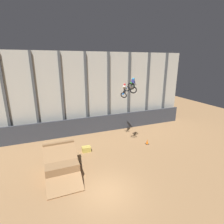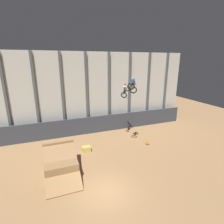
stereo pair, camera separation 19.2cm
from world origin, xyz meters
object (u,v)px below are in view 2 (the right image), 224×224
at_px(rider_bike_left_air, 133,86).
at_px(traffic_cone_arena_edge, 147,142).
at_px(rider_bike_right_air, 125,90).
at_px(hay_bale_trackside, 86,149).
at_px(traffic_cone_near_ramp, 45,156).
at_px(dirt_ramp, 61,163).

height_order(rider_bike_left_air, traffic_cone_arena_edge, rider_bike_left_air).
height_order(rider_bike_right_air, hay_bale_trackside, rider_bike_right_air).
xyz_separation_m(traffic_cone_near_ramp, traffic_cone_arena_edge, (11.01, -0.94, 0.00)).
bearing_deg(traffic_cone_near_ramp, traffic_cone_arena_edge, -4.90).
bearing_deg(rider_bike_right_air, traffic_cone_near_ramp, -129.11).
distance_m(rider_bike_left_air, traffic_cone_arena_edge, 6.91).
xyz_separation_m(rider_bike_right_air, traffic_cone_arena_edge, (1.84, -2.29, -5.76)).
bearing_deg(hay_bale_trackside, dirt_ramp, -135.25).
xyz_separation_m(rider_bike_left_air, traffic_cone_arena_edge, (2.17, 0.06, -6.56)).
relative_size(traffic_cone_arena_edge, hay_bale_trackside, 0.64).
bearing_deg(traffic_cone_near_ramp, dirt_ramp, -66.29).
bearing_deg(traffic_cone_near_ramp, rider_bike_right_air, 8.36).
height_order(rider_bike_right_air, traffic_cone_near_ramp, rider_bike_right_air).
bearing_deg(hay_bale_trackside, traffic_cone_arena_edge, -7.27).
height_order(rider_bike_right_air, traffic_cone_arena_edge, rider_bike_right_air).
bearing_deg(rider_bike_left_air, hay_bale_trackside, -151.88).
bearing_deg(rider_bike_left_air, traffic_cone_arena_edge, 40.77).
relative_size(dirt_ramp, rider_bike_left_air, 2.46).
xyz_separation_m(dirt_ramp, rider_bike_right_air, (7.92, 4.21, 5.15)).
distance_m(dirt_ramp, traffic_cone_arena_edge, 9.96).
bearing_deg(rider_bike_right_air, dirt_ramp, -109.49).
relative_size(rider_bike_left_air, hay_bale_trackside, 1.93).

